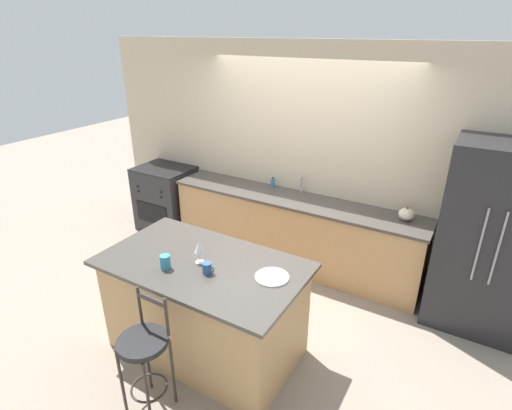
% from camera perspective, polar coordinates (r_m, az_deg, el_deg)
% --- Properties ---
extents(ground_plane, '(18.00, 18.00, 0.00)m').
position_cam_1_polar(ground_plane, '(5.04, 3.31, -9.87)').
color(ground_plane, gray).
extents(wall_back, '(6.00, 0.07, 2.70)m').
position_cam_1_polar(wall_back, '(4.98, 7.10, 6.82)').
color(wall_back, beige).
rests_on(wall_back, ground_plane).
extents(back_counter, '(3.22, 0.62, 0.91)m').
position_cam_1_polar(back_counter, '(5.08, 5.25, -3.67)').
color(back_counter, tan).
rests_on(back_counter, ground_plane).
extents(sink_faucet, '(0.02, 0.13, 0.22)m').
position_cam_1_polar(sink_faucet, '(4.99, 6.42, 3.23)').
color(sink_faucet, '#ADAFB5').
rests_on(sink_faucet, back_counter).
extents(kitchen_island, '(1.79, 1.03, 0.96)m').
position_cam_1_polar(kitchen_island, '(3.78, -7.31, -14.22)').
color(kitchen_island, tan).
rests_on(kitchen_island, ground_plane).
extents(refrigerator, '(0.88, 0.71, 1.90)m').
position_cam_1_polar(refrigerator, '(4.43, 30.26, -4.32)').
color(refrigerator, '#232326').
rests_on(refrigerator, ground_plane).
extents(oven_range, '(0.79, 0.67, 0.96)m').
position_cam_1_polar(oven_range, '(6.10, -12.64, 0.95)').
color(oven_range, '#28282B').
rests_on(oven_range, ground_plane).
extents(bar_stool_near, '(0.38, 0.38, 1.03)m').
position_cam_1_polar(bar_stool_near, '(3.32, -15.60, -19.63)').
color(bar_stool_near, '#332D28').
rests_on(bar_stool_near, ground_plane).
extents(dinner_plate, '(0.28, 0.28, 0.02)m').
position_cam_1_polar(dinner_plate, '(3.28, 2.31, -10.19)').
color(dinner_plate, white).
rests_on(dinner_plate, kitchen_island).
extents(wine_glass, '(0.08, 0.08, 0.20)m').
position_cam_1_polar(wine_glass, '(3.44, -8.15, -6.03)').
color(wine_glass, white).
rests_on(wine_glass, kitchen_island).
extents(coffee_mug, '(0.11, 0.08, 0.10)m').
position_cam_1_polar(coffee_mug, '(3.33, -6.97, -8.92)').
color(coffee_mug, '#335689').
rests_on(coffee_mug, kitchen_island).
extents(tumbler_cup, '(0.09, 0.09, 0.12)m').
position_cam_1_polar(tumbler_cup, '(3.45, -12.83, -7.93)').
color(tumbler_cup, teal).
rests_on(tumbler_cup, kitchen_island).
extents(pumpkin_decoration, '(0.17, 0.17, 0.15)m').
position_cam_1_polar(pumpkin_decoration, '(4.57, 20.69, -1.24)').
color(pumpkin_decoration, beige).
rests_on(pumpkin_decoration, back_counter).
extents(soap_bottle, '(0.06, 0.06, 0.14)m').
position_cam_1_polar(soap_bottle, '(5.16, 2.41, 3.13)').
color(soap_bottle, teal).
rests_on(soap_bottle, back_counter).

